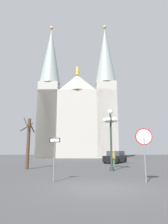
# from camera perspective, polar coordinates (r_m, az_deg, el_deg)

# --- Properties ---
(ground_plane) EXTENTS (120.00, 120.00, 0.00)m
(ground_plane) POSITION_cam_1_polar(r_m,az_deg,el_deg) (9.03, 5.20, -21.22)
(ground_plane) COLOR #424244
(cathedral) EXTENTS (17.23, 13.02, 30.14)m
(cathedral) POSITION_cam_1_polar(r_m,az_deg,el_deg) (44.72, -1.71, -0.85)
(cathedral) COLOR #ADA89E
(cathedral) RESTS_ON ground
(stop_sign) EXTENTS (0.87, 0.19, 2.74)m
(stop_sign) POSITION_cam_1_polar(r_m,az_deg,el_deg) (10.84, 17.09, -8.70)
(stop_sign) COLOR slate
(stop_sign) RESTS_ON ground
(one_way_arrow_sign) EXTENTS (0.59, 0.28, 2.24)m
(one_way_arrow_sign) POSITION_cam_1_polar(r_m,az_deg,el_deg) (10.66, -8.62, -11.94)
(one_way_arrow_sign) COLOR slate
(one_way_arrow_sign) RESTS_ON ground
(street_lamp) EXTENTS (1.22, 1.11, 4.91)m
(street_lamp) POSITION_cam_1_polar(r_m,az_deg,el_deg) (16.10, 7.78, -4.50)
(street_lamp) COLOR #2D3833
(street_lamp) RESTS_ON ground
(bare_tree) EXTENTS (1.31, 1.36, 4.45)m
(bare_tree) POSITION_cam_1_polar(r_m,az_deg,el_deg) (18.04, -15.92, -8.31)
(bare_tree) COLOR #473323
(bare_tree) RESTS_ON ground
(parked_car_near_black) EXTENTS (3.69, 4.77, 1.48)m
(parked_car_near_black) POSITION_cam_1_polar(r_m,az_deg,el_deg) (26.15, 9.15, -12.84)
(parked_car_near_black) COLOR black
(parked_car_near_black) RESTS_ON ground
(pedestrian_walking) EXTENTS (0.32, 0.32, 1.63)m
(pedestrian_walking) POSITION_cam_1_polar(r_m,az_deg,el_deg) (19.49, 8.67, -12.71)
(pedestrian_walking) COLOR #33663F
(pedestrian_walking) RESTS_ON ground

